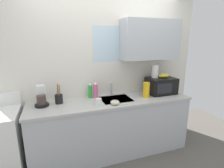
# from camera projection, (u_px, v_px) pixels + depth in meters

# --- Properties ---
(kitchen_wall_assembly) EXTENTS (3.23, 0.42, 2.50)m
(kitchen_wall_assembly) POSITION_uv_depth(u_px,v_px,m) (113.00, 67.00, 2.88)
(kitchen_wall_assembly) COLOR silver
(kitchen_wall_assembly) RESTS_ON ground
(counter_unit) EXTENTS (2.46, 0.63, 0.90)m
(counter_unit) POSITION_uv_depth(u_px,v_px,m) (112.00, 126.00, 2.78)
(counter_unit) COLOR #B2B7BC
(counter_unit) RESTS_ON ground
(sink_faucet) EXTENTS (0.03, 0.03, 0.20)m
(sink_faucet) POSITION_uv_depth(u_px,v_px,m) (111.00, 89.00, 2.89)
(sink_faucet) COLOR #B2B5BA
(sink_faucet) RESTS_ON counter_unit
(microwave) EXTENTS (0.46, 0.35, 0.27)m
(microwave) POSITION_uv_depth(u_px,v_px,m) (161.00, 86.00, 2.97)
(microwave) COLOR black
(microwave) RESTS_ON counter_unit
(banana_bunch) EXTENTS (0.20, 0.11, 0.07)m
(banana_bunch) POSITION_uv_depth(u_px,v_px,m) (164.00, 76.00, 2.94)
(banana_bunch) COLOR gold
(banana_bunch) RESTS_ON microwave
(paper_towel_roll) EXTENTS (0.11, 0.11, 0.22)m
(paper_towel_roll) POSITION_uv_depth(u_px,v_px,m) (155.00, 71.00, 2.92)
(paper_towel_roll) COLOR white
(paper_towel_roll) RESTS_ON microwave
(coffee_maker) EXTENTS (0.19, 0.21, 0.28)m
(coffee_maker) POSITION_uv_depth(u_px,v_px,m) (41.00, 98.00, 2.42)
(coffee_maker) COLOR black
(coffee_maker) RESTS_ON counter_unit
(dish_soap_bottle_pink) EXTENTS (0.07, 0.07, 0.25)m
(dish_soap_bottle_pink) POSITION_uv_depth(u_px,v_px,m) (96.00, 90.00, 2.75)
(dish_soap_bottle_pink) COLOR #E55999
(dish_soap_bottle_pink) RESTS_ON counter_unit
(dish_soap_bottle_green) EXTENTS (0.06, 0.06, 0.24)m
(dish_soap_bottle_green) POSITION_uv_depth(u_px,v_px,m) (90.00, 91.00, 2.75)
(dish_soap_bottle_green) COLOR green
(dish_soap_bottle_green) RESTS_ON counter_unit
(cereal_canister) EXTENTS (0.10, 0.10, 0.24)m
(cereal_canister) POSITION_uv_depth(u_px,v_px,m) (146.00, 90.00, 2.77)
(cereal_canister) COLOR gold
(cereal_canister) RESTS_ON counter_unit
(mug_white) EXTENTS (0.08, 0.08, 0.09)m
(mug_white) POSITION_uv_depth(u_px,v_px,m) (99.00, 102.00, 2.45)
(mug_white) COLOR white
(mug_white) RESTS_ON counter_unit
(utensil_crock) EXTENTS (0.11, 0.11, 0.29)m
(utensil_crock) POSITION_uv_depth(u_px,v_px,m) (59.00, 99.00, 2.51)
(utensil_crock) COLOR black
(utensil_crock) RESTS_ON counter_unit
(small_bowl) EXTENTS (0.13, 0.13, 0.06)m
(small_bowl) POSITION_uv_depth(u_px,v_px,m) (115.00, 102.00, 2.47)
(small_bowl) COLOR beige
(small_bowl) RESTS_ON counter_unit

